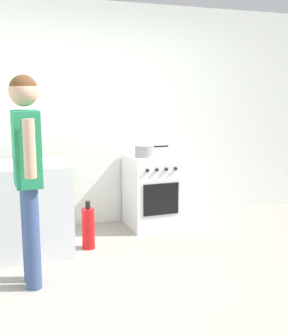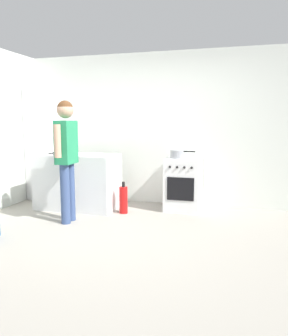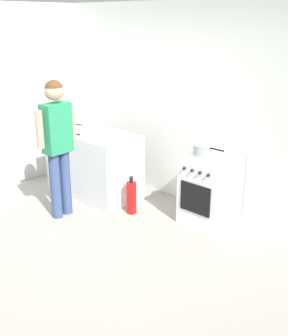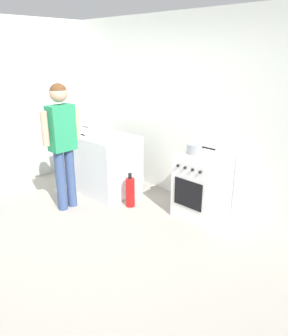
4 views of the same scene
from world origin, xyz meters
name	(u,v)px [view 3 (image 3 of 4)]	position (x,y,z in m)	size (l,w,h in m)	color
ground_plane	(94,261)	(0.00, 0.00, 0.00)	(8.00, 8.00, 0.00)	gray
back_wall	(207,110)	(0.00, 1.95, 1.30)	(6.00, 0.10, 2.60)	silver
counter_unit	(94,164)	(-1.35, 1.20, 0.45)	(1.30, 0.70, 0.90)	silver
oven_left	(210,189)	(0.35, 1.58, 0.43)	(0.56, 0.62, 0.85)	white
pot	(203,150)	(0.25, 1.53, 0.92)	(0.40, 0.22, 0.13)	gray
knife_utility	(71,129)	(-1.73, 1.13, 0.90)	(0.25, 0.07, 0.01)	silver
knife_bread	(85,125)	(-1.74, 1.40, 0.90)	(0.33, 0.17, 0.01)	silver
knife_carving	(74,133)	(-1.51, 1.02, 0.90)	(0.29, 0.21, 0.01)	silver
knife_paring	(79,135)	(-1.40, 1.00, 0.91)	(0.21, 0.05, 0.01)	silver
person	(57,137)	(-1.13, 0.46, 1.04)	(0.23, 0.57, 1.72)	#384C7A
fire_extinguisher	(131,197)	(-0.52, 1.10, 0.22)	(0.13, 0.13, 0.50)	red
larder_cabinet	(76,111)	(-2.30, 1.68, 1.00)	(0.48, 0.44, 2.00)	silver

